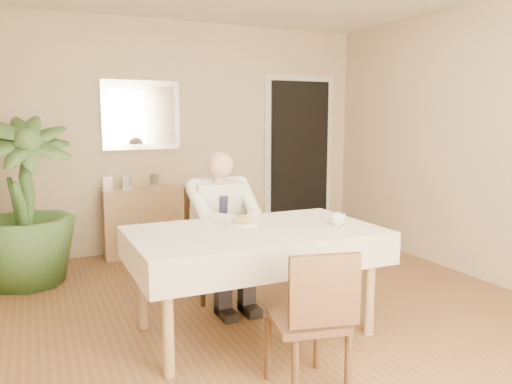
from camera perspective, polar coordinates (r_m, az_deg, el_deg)
name	(u,v)px	position (r m, az deg, el deg)	size (l,w,h in m)	color
room	(276,149)	(3.52, 2.33, 4.88)	(5.00, 5.02, 2.60)	brown
doorway	(299,159)	(6.43, 4.95, 3.80)	(0.96, 0.07, 2.10)	silver
mirror	(141,115)	(5.72, -12.96, 8.55)	(0.86, 0.04, 0.76)	silver
dining_table	(255,241)	(3.50, -0.16, -5.59)	(1.72, 1.03, 0.75)	tan
chair_far	(213,234)	(4.34, -4.91, -4.81)	(0.46, 0.46, 0.93)	#452B18
chair_near	(314,315)	(2.81, 6.66, -13.75)	(0.46, 0.47, 0.82)	#452B18
seated_man	(225,222)	(4.03, -3.58, -3.40)	(0.48, 0.72, 1.24)	white
plate	(242,223)	(3.64, -1.64, -3.57)	(0.26, 0.26, 0.02)	white
food	(242,220)	(3.63, -1.64, -3.23)	(0.14, 0.14, 0.06)	olive
knife	(250,222)	(3.60, -0.68, -3.44)	(0.01, 0.01, 0.13)	silver
fork	(240,223)	(3.56, -1.87, -3.54)	(0.01, 0.01, 0.13)	silver
coffee_mug	(337,219)	(3.63, 9.30, -3.10)	(0.11, 0.11, 0.09)	white
sideboard	(148,222)	(5.69, -12.27, -3.32)	(0.94, 0.32, 0.75)	tan
photo_frame_left	(108,183)	(5.62, -16.58, 0.99)	(0.10, 0.02, 0.14)	silver
photo_frame_center	(127,183)	(5.60, -14.50, 1.05)	(0.10, 0.02, 0.14)	silver
photo_frame_right	(155,181)	(5.69, -11.50, 1.26)	(0.10, 0.02, 0.14)	silver
potted_palm	(24,202)	(4.95, -24.99, -1.04)	(0.86, 0.86, 1.54)	#385E29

